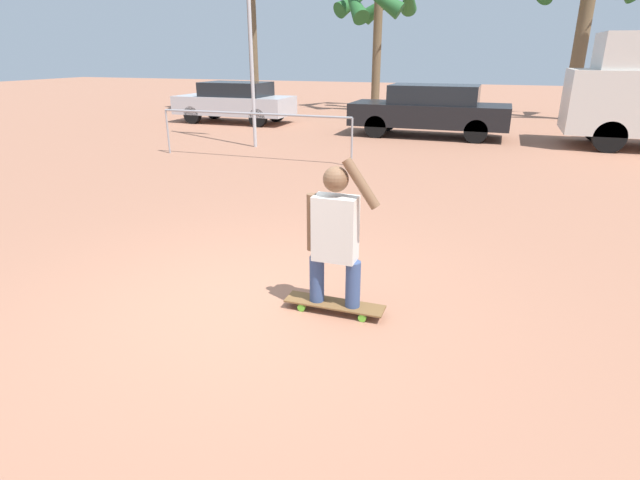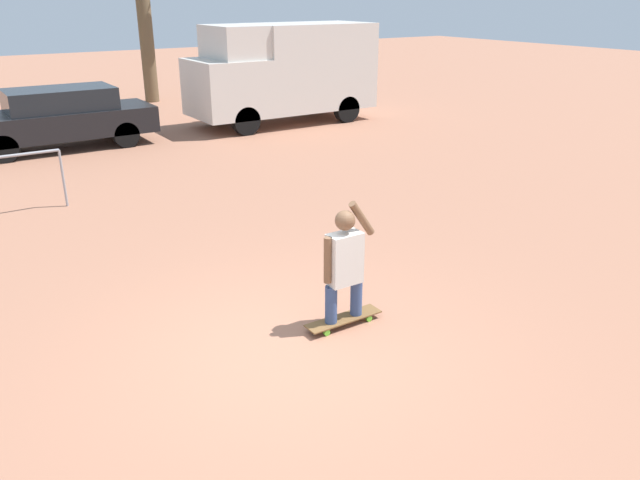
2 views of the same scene
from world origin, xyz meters
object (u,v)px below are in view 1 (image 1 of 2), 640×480
person_skateboarder (335,231)px  parked_car_silver (235,101)px  parked_car_black (430,110)px  skateboard (334,304)px  palm_tree_center_background (376,3)px

person_skateboarder → parked_car_silver: 14.39m
parked_car_silver → person_skateboarder: bearing=-57.8°
person_skateboarder → parked_car_black: 11.28m
skateboard → parked_car_silver: (-7.67, 12.17, 0.66)m
skateboard → palm_tree_center_background: (-4.15, 18.34, 4.25)m
parked_car_silver → palm_tree_center_background: bearing=60.2°
person_skateboarder → skateboard: bearing=0.0°
skateboard → person_skateboarder: (-0.00, -0.00, 0.75)m
parked_car_silver → palm_tree_center_background: (3.52, 6.16, 3.59)m
person_skateboarder → palm_tree_center_background: size_ratio=0.26×
parked_car_black → parked_car_silver: 7.05m
skateboard → parked_car_black: size_ratio=0.21×
person_skateboarder → parked_car_black: bearing=93.5°
skateboard → parked_car_silver: 14.40m
parked_car_black → palm_tree_center_background: size_ratio=0.84×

